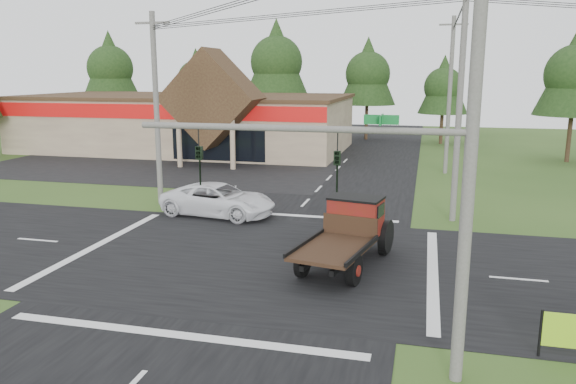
% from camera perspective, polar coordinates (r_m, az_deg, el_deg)
% --- Properties ---
extents(ground, '(120.00, 120.00, 0.00)m').
position_cam_1_polar(ground, '(22.73, -3.57, -6.72)').
color(ground, '#2D4A1A').
rests_on(ground, ground).
extents(road_ns, '(12.00, 120.00, 0.02)m').
position_cam_1_polar(road_ns, '(22.72, -3.57, -6.70)').
color(road_ns, black).
rests_on(road_ns, ground).
extents(road_ew, '(120.00, 12.00, 0.02)m').
position_cam_1_polar(road_ew, '(22.72, -3.57, -6.69)').
color(road_ew, black).
rests_on(road_ew, ground).
extents(parking_apron, '(28.00, 14.00, 0.02)m').
position_cam_1_polar(parking_apron, '(45.11, -13.39, 2.43)').
color(parking_apron, black).
rests_on(parking_apron, ground).
extents(cvs_building, '(30.40, 18.20, 9.19)m').
position_cam_1_polar(cvs_building, '(54.97, -10.09, 7.15)').
color(cvs_building, gray).
rests_on(cvs_building, ground).
extents(traffic_signal_mast, '(8.12, 0.24, 7.00)m').
position_cam_1_polar(traffic_signal_mast, '(13.34, 10.55, -0.62)').
color(traffic_signal_mast, '#595651').
rests_on(traffic_signal_mast, ground).
extents(utility_pole_nr, '(2.00, 0.30, 11.00)m').
position_cam_1_polar(utility_pole_nr, '(13.15, 18.11, 4.17)').
color(utility_pole_nr, '#595651').
rests_on(utility_pole_nr, ground).
extents(utility_pole_nw, '(2.00, 0.30, 10.50)m').
position_cam_1_polar(utility_pole_nw, '(32.05, -13.22, 8.31)').
color(utility_pole_nw, '#595651').
rests_on(utility_pole_nw, ground).
extents(utility_pole_ne, '(2.00, 0.30, 11.50)m').
position_cam_1_polar(utility_pole_ne, '(28.58, 17.04, 8.69)').
color(utility_pole_ne, '#595651').
rests_on(utility_pole_ne, ground).
extents(utility_pole_n, '(2.00, 0.30, 11.20)m').
position_cam_1_polar(utility_pole_n, '(42.56, 16.09, 9.48)').
color(utility_pole_n, '#595651').
rests_on(utility_pole_n, ground).
extents(tree_row_a, '(6.72, 6.72, 12.12)m').
position_cam_1_polar(tree_row_a, '(70.68, -17.63, 12.11)').
color(tree_row_a, '#332316').
rests_on(tree_row_a, ground).
extents(tree_row_b, '(5.60, 5.60, 10.10)m').
position_cam_1_polar(tree_row_b, '(67.90, -9.29, 11.40)').
color(tree_row_b, '#332316').
rests_on(tree_row_b, ground).
extents(tree_row_c, '(7.28, 7.28, 13.13)m').
position_cam_1_polar(tree_row_c, '(63.70, -1.18, 13.33)').
color(tree_row_c, '#332316').
rests_on(tree_row_c, ground).
extents(tree_row_d, '(6.16, 6.16, 11.11)m').
position_cam_1_polar(tree_row_d, '(62.85, 8.11, 12.00)').
color(tree_row_d, '#332316').
rests_on(tree_row_d, ground).
extents(tree_row_e, '(5.04, 5.04, 9.09)m').
position_cam_1_polar(tree_row_e, '(60.54, 15.54, 10.42)').
color(tree_row_e, '#332316').
rests_on(tree_row_e, ground).
extents(tree_side_ne, '(6.16, 6.16, 11.11)m').
position_cam_1_polar(tree_side_ne, '(51.80, 27.21, 10.83)').
color(tree_side_ne, '#332316').
rests_on(tree_side_ne, ground).
extents(antique_flatbed_truck, '(3.48, 6.39, 2.53)m').
position_cam_1_polar(antique_flatbed_truck, '(21.53, 5.84, -4.30)').
color(antique_flatbed_truck, '#621C0E').
rests_on(antique_flatbed_truck, ground).
extents(white_pickup, '(6.26, 3.50, 1.65)m').
position_cam_1_polar(white_pickup, '(29.37, -7.06, -0.78)').
color(white_pickup, white).
rests_on(white_pickup, ground).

